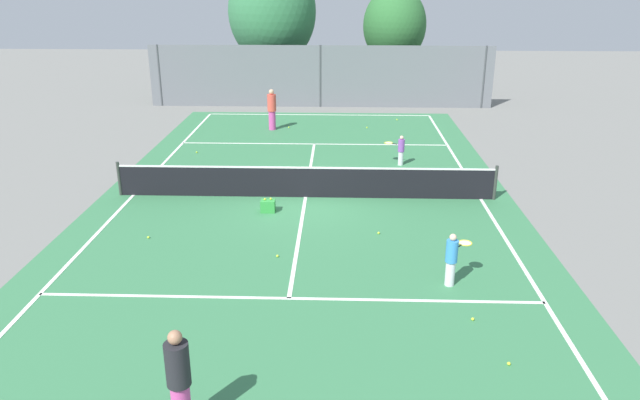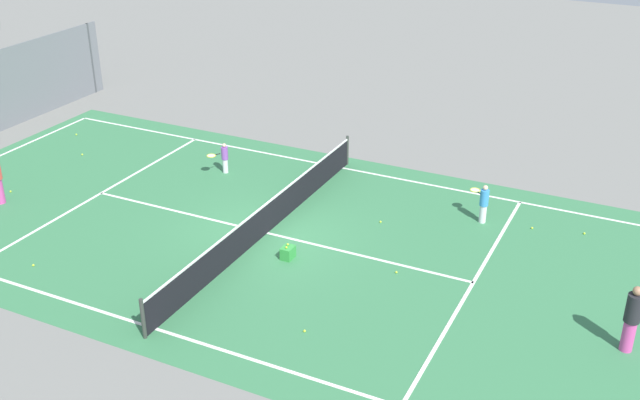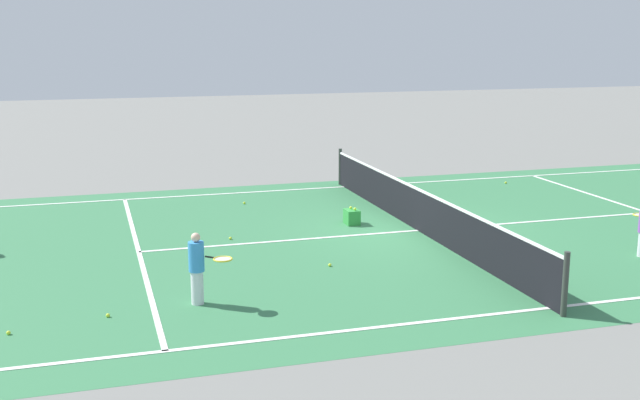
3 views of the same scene
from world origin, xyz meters
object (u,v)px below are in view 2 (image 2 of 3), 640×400
object	(u,v)px
player_3	(632,318)
tennis_ball_5	(76,135)
player_1	(224,158)
tennis_ball_2	(82,155)
tennis_ball_1	(33,265)
tennis_ball_8	(532,228)
ball_crate	(288,253)
player_2	(483,203)
tennis_ball_3	(305,331)
tennis_ball_7	(396,272)
tennis_ball_0	(584,233)
tennis_ball_4	(381,222)
tennis_ball_6	(11,192)

from	to	relation	value
player_3	tennis_ball_5	distance (m)	21.97
player_1	tennis_ball_2	world-z (taller)	player_1
tennis_ball_1	tennis_ball_8	size ratio (longest dim) A/B	1.00
player_1	ball_crate	xyz separation A→B (m)	(-4.32, -4.88, -0.40)
player_2	tennis_ball_3	distance (m)	7.97
tennis_ball_7	tennis_ball_5	bearing A→B (deg)	74.41
ball_crate	tennis_ball_8	bearing A→B (deg)	-50.43
tennis_ball_1	tennis_ball_2	world-z (taller)	same
player_2	tennis_ball_0	world-z (taller)	player_2
tennis_ball_3	tennis_ball_7	world-z (taller)	same
tennis_ball_4	tennis_ball_5	bearing A→B (deg)	83.11
player_3	ball_crate	bearing A→B (deg)	88.32
tennis_ball_5	tennis_ball_8	xyz separation A→B (m)	(0.00, -18.07, 0.00)
tennis_ball_4	tennis_ball_7	distance (m)	3.01
tennis_ball_7	tennis_ball_8	size ratio (longest dim) A/B	1.00
tennis_ball_1	tennis_ball_4	size ratio (longest dim) A/B	1.00
ball_crate	tennis_ball_6	bearing A→B (deg)	91.36
player_3	tennis_ball_3	size ratio (longest dim) A/B	26.31
player_1	ball_crate	size ratio (longest dim) A/B	2.61
tennis_ball_7	tennis_ball_8	bearing A→B (deg)	-33.27
player_1	tennis_ball_7	bearing A→B (deg)	-115.15
player_1	tennis_ball_4	size ratio (longest dim) A/B	16.82
tennis_ball_1	tennis_ball_2	distance (m)	8.14
player_2	ball_crate	distance (m)	6.38
tennis_ball_6	tennis_ball_7	bearing A→B (deg)	-86.48
tennis_ball_1	tennis_ball_7	size ratio (longest dim) A/B	1.00
tennis_ball_5	tennis_ball_7	distance (m)	15.86
tennis_ball_4	player_2	bearing A→B (deg)	-62.57
tennis_ball_5	player_3	bearing A→B (deg)	-103.47
tennis_ball_0	tennis_ball_8	size ratio (longest dim) A/B	1.00
player_3	tennis_ball_0	size ratio (longest dim) A/B	26.31
tennis_ball_4	tennis_ball_8	distance (m)	4.63
player_1	tennis_ball_6	bearing A→B (deg)	129.26
tennis_ball_0	tennis_ball_5	bearing A→B (deg)	91.01
tennis_ball_7	tennis_ball_8	world-z (taller)	same
player_1	tennis_ball_2	bearing A→B (deg)	99.86
tennis_ball_6	tennis_ball_7	xyz separation A→B (m)	(0.83, -13.54, 0.00)
tennis_ball_1	tennis_ball_6	xyz separation A→B (m)	(3.29, 4.28, 0.00)
ball_crate	tennis_ball_3	distance (m)	3.61
player_2	tennis_ball_4	size ratio (longest dim) A/B	19.05
tennis_ball_4	player_3	bearing A→B (deg)	-114.46
player_3	tennis_ball_8	size ratio (longest dim) A/B	26.31
tennis_ball_5	tennis_ball_6	xyz separation A→B (m)	(-5.10, -1.73, 0.00)
player_2	tennis_ball_7	xyz separation A→B (m)	(-4.05, 1.28, -0.62)
player_1	tennis_ball_1	distance (m)	7.98
tennis_ball_6	player_1	bearing A→B (deg)	-50.74
player_3	tennis_ball_7	xyz separation A→B (m)	(0.85, 6.07, -0.86)
ball_crate	tennis_ball_1	xyz separation A→B (m)	(-3.54, 6.19, -0.15)
player_3	tennis_ball_4	bearing A→B (deg)	65.54
tennis_ball_3	tennis_ball_2	bearing A→B (deg)	63.44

